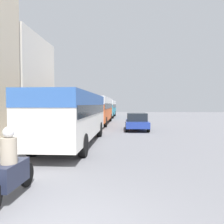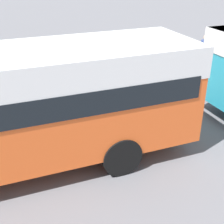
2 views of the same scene
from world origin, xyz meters
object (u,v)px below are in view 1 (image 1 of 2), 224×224
bus_lead (74,111)px  bus_following (99,107)px  motorcycle_behind_lead (11,171)px  car_crossing (137,121)px  pedestrian_near_curb (84,111)px  bus_third_in_line (107,106)px

bus_lead → bus_following: size_ratio=0.82×
motorcycle_behind_lead → car_crossing: (3.66, 13.96, 0.09)m
bus_following → pedestrian_near_curb: bearing=110.9°
bus_following → motorcycle_behind_lead: bus_following is taller
bus_third_in_line → pedestrian_near_curb: size_ratio=5.84×
car_crossing → bus_following: bearing=124.3°
bus_following → motorcycle_behind_lead: 19.93m
pedestrian_near_curb → bus_third_in_line: bearing=46.3°
pedestrian_near_curb → bus_following: bearing=-69.1°
bus_lead → bus_following: 12.76m
bus_following → motorcycle_behind_lead: size_ratio=5.14×
bus_third_in_line → motorcycle_behind_lead: bus_third_in_line is taller
car_crossing → motorcycle_behind_lead: bearing=-104.7°
bus_third_in_line → car_crossing: (4.10, -18.77, -1.10)m
motorcycle_behind_lead → pedestrian_near_curb: bearing=97.6°
bus_third_in_line → car_crossing: bus_third_in_line is taller
bus_third_in_line → pedestrian_near_curb: (-3.46, -3.62, -0.76)m
bus_following → bus_third_in_line: (-0.06, 12.84, -0.08)m
motorcycle_behind_lead → car_crossing: size_ratio=0.55×
bus_third_in_line → pedestrian_near_curb: 5.06m
car_crossing → bus_third_in_line: bearing=102.3°
bus_third_in_line → bus_lead: bearing=-89.5°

